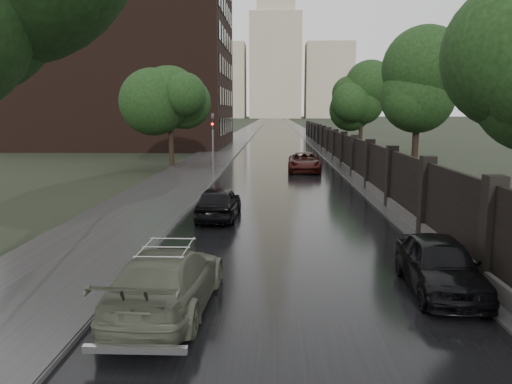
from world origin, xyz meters
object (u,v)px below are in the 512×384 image
object	(u,v)px
tree_right_b	(418,96)
volga_sedan	(167,280)
hatchback_left	(219,203)
traffic_light	(213,139)
car_right_near	(440,264)
car_right_far	(304,162)
tree_left_far	(170,96)
tree_right_c	(362,102)

from	to	relation	value
tree_right_b	volga_sedan	world-z (taller)	tree_right_b
volga_sedan	hatchback_left	world-z (taller)	volga_sedan
tree_right_b	volga_sedan	distance (m)	21.54
volga_sedan	tree_right_b	bearing A→B (deg)	-115.73
traffic_light	car_right_near	distance (m)	21.66
traffic_light	car_right_far	distance (m)	6.87
tree_left_far	tree_right_b	bearing A→B (deg)	-27.30
tree_right_b	volga_sedan	bearing A→B (deg)	-118.77
car_right_near	car_right_far	distance (m)	23.20
tree_left_far	volga_sedan	size ratio (longest dim) A/B	1.63
traffic_light	tree_right_c	bearing A→B (deg)	51.82
car_right_near	car_right_far	world-z (taller)	car_right_far
tree_left_far	volga_sedan	xyz separation A→B (m)	(5.34, -26.50, -4.58)
volga_sedan	car_right_far	bearing A→B (deg)	-96.96
tree_left_far	tree_right_c	size ratio (longest dim) A/B	1.05
hatchback_left	car_right_near	bearing A→B (deg)	129.18
tree_left_far	car_right_near	xyz separation A→B (m)	(11.40, -25.17, -4.60)
tree_right_b	car_right_near	world-z (taller)	tree_right_b
hatchback_left	car_right_near	world-z (taller)	hatchback_left
tree_right_c	tree_right_b	bearing A→B (deg)	-90.00
tree_left_far	hatchback_left	bearing A→B (deg)	-72.77
car_right_near	car_right_far	size ratio (longest dim) A/B	0.79
tree_right_c	car_right_far	world-z (taller)	tree_right_c
volga_sedan	hatchback_left	xyz separation A→B (m)	(0.08, 9.00, -0.01)
traffic_light	car_right_far	world-z (taller)	traffic_light
tree_right_b	tree_right_c	bearing A→B (deg)	90.00
traffic_light	volga_sedan	size ratio (longest dim) A/B	0.88
tree_right_b	car_right_far	world-z (taller)	tree_right_b
hatchback_left	tree_right_b	bearing A→B (deg)	-135.40
tree_right_c	traffic_light	world-z (taller)	tree_right_c
volga_sedan	car_right_far	size ratio (longest dim) A/B	0.95
traffic_light	volga_sedan	distance (m)	21.63
tree_right_c	traffic_light	bearing A→B (deg)	-128.18
tree_left_far	tree_right_c	world-z (taller)	tree_left_far
volga_sedan	car_right_far	distance (m)	24.84
traffic_light	volga_sedan	bearing A→B (deg)	-85.63
volga_sedan	car_right_far	world-z (taller)	car_right_far
tree_right_b	hatchback_left	distance (m)	14.50
tree_right_b	car_right_near	bearing A→B (deg)	-103.43
tree_right_b	hatchback_left	xyz separation A→B (m)	(-10.07, -9.50, -4.30)
traffic_light	hatchback_left	size ratio (longest dim) A/B	1.05
tree_right_c	car_right_near	bearing A→B (deg)	-96.65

